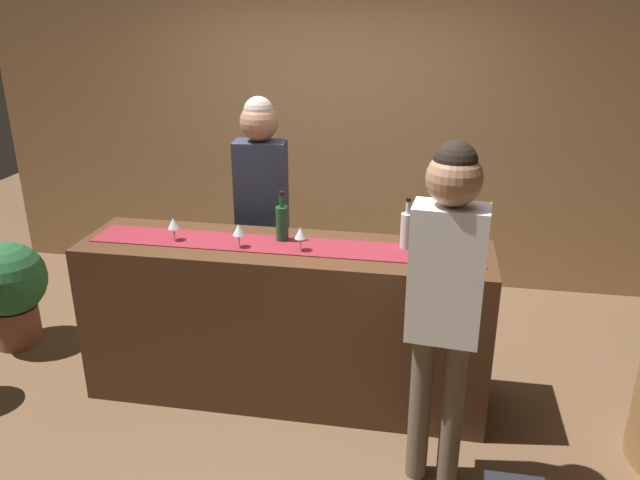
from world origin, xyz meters
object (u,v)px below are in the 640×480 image
at_px(wine_glass_near_customer, 300,234).
at_px(wine_glass_far_end, 173,224).
at_px(wine_bottle_clear, 407,230).
at_px(wine_glass_mid_counter, 239,231).
at_px(customer_sipping, 446,283).
at_px(potted_plant_tall, 9,287).
at_px(wine_bottle_green, 282,223).
at_px(bartender, 262,197).

relative_size(wine_glass_near_customer, wine_glass_far_end, 1.00).
height_order(wine_bottle_clear, wine_glass_near_customer, wine_bottle_clear).
height_order(wine_glass_mid_counter, customer_sipping, customer_sipping).
height_order(wine_glass_mid_counter, potted_plant_tall, wine_glass_mid_counter).
relative_size(wine_glass_mid_counter, potted_plant_tall, 0.19).
xyz_separation_m(wine_glass_near_customer, wine_glass_mid_counter, (-0.36, -0.01, 0.00)).
xyz_separation_m(wine_bottle_green, wine_glass_far_end, (-0.63, -0.12, -0.01)).
height_order(wine_glass_far_end, customer_sipping, customer_sipping).
xyz_separation_m(customer_sipping, potted_plant_tall, (-2.97, 0.86, -0.67)).
relative_size(wine_glass_mid_counter, bartender, 0.08).
xyz_separation_m(wine_bottle_clear, customer_sipping, (0.21, -0.70, 0.00)).
distance_m(wine_bottle_green, customer_sipping, 1.17).
relative_size(wine_glass_mid_counter, wine_glass_far_end, 1.00).
xyz_separation_m(wine_glass_near_customer, potted_plant_tall, (-2.17, 0.31, -0.66)).
height_order(wine_bottle_clear, wine_bottle_green, same).
height_order(wine_bottle_green, bartender, bartender).
height_order(wine_bottle_green, customer_sipping, customer_sipping).
bearing_deg(wine_glass_near_customer, wine_bottle_green, 134.33).
bearing_deg(wine_glass_mid_counter, bartender, 93.74).
height_order(wine_glass_mid_counter, wine_glass_far_end, same).
relative_size(wine_glass_near_customer, wine_glass_mid_counter, 1.00).
distance_m(bartender, potted_plant_tall, 1.92).
bearing_deg(wine_glass_mid_counter, wine_bottle_clear, 9.85).
xyz_separation_m(wine_glass_mid_counter, customer_sipping, (1.16, -0.54, 0.01)).
distance_m(wine_bottle_clear, bartender, 1.11).
bearing_deg(bartender, wine_bottle_green, 112.23).
xyz_separation_m(bartender, customer_sipping, (1.20, -1.19, 0.01)).
bearing_deg(wine_bottle_green, potted_plant_tall, 175.27).
relative_size(wine_bottle_clear, potted_plant_tall, 0.39).
bearing_deg(wine_glass_mid_counter, wine_glass_near_customer, 1.91).
relative_size(wine_glass_far_end, bartender, 0.08).
relative_size(wine_bottle_green, wine_glass_mid_counter, 2.10).
height_order(wine_bottle_clear, wine_glass_mid_counter, wine_bottle_clear).
relative_size(wine_bottle_green, potted_plant_tall, 0.39).
bearing_deg(wine_glass_near_customer, wine_glass_mid_counter, -178.09).
distance_m(wine_bottle_clear, wine_glass_near_customer, 0.61).
bearing_deg(customer_sipping, wine_glass_mid_counter, 160.89).
relative_size(wine_bottle_clear, customer_sipping, 0.17).
bearing_deg(potted_plant_tall, wine_bottle_green, -4.73).
bearing_deg(bartender, wine_glass_far_end, 54.12).
height_order(wine_bottle_clear, potted_plant_tall, wine_bottle_clear).
height_order(wine_bottle_green, wine_glass_far_end, wine_bottle_green).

